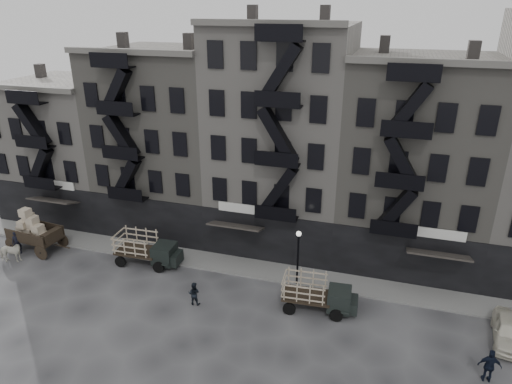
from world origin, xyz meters
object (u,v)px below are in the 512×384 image
(pedestrian_west, at_px, (17,243))
(pedestrian_mid, at_px, (194,293))
(car_east, at_px, (509,331))
(horse, at_px, (10,253))
(stake_truck_east, at_px, (318,292))
(policeman, at_px, (490,366))
(wagon, at_px, (32,226))
(stake_truck_west, at_px, (146,247))

(pedestrian_west, bearing_deg, pedestrian_mid, -38.39)
(car_east, bearing_deg, pedestrian_west, -173.78)
(horse, bearing_deg, stake_truck_east, -103.60)
(policeman, bearing_deg, pedestrian_mid, -7.17)
(pedestrian_mid, bearing_deg, wagon, -17.37)
(pedestrian_west, relative_size, policeman, 0.97)
(horse, height_order, wagon, wagon)
(stake_truck_east, height_order, pedestrian_mid, stake_truck_east)
(pedestrian_mid, bearing_deg, car_east, 179.85)
(pedestrian_mid, xyz_separation_m, policeman, (17.41, -1.60, 0.18))
(wagon, distance_m, stake_truck_east, 22.97)
(stake_truck_east, distance_m, policeman, 10.17)
(wagon, relative_size, stake_truck_west, 0.89)
(car_east, bearing_deg, wagon, -175.42)
(horse, height_order, car_east, horse)
(stake_truck_west, bearing_deg, pedestrian_mid, -35.69)
(stake_truck_east, bearing_deg, pedestrian_mid, -171.02)
(stake_truck_west, xyz_separation_m, pedestrian_mid, (5.47, -3.59, -0.61))
(wagon, relative_size, pedestrian_mid, 2.78)
(horse, bearing_deg, pedestrian_mid, -108.82)
(horse, relative_size, stake_truck_west, 0.39)
(wagon, xyz_separation_m, stake_truck_east, (22.93, -1.18, -0.72))
(stake_truck_east, xyz_separation_m, pedestrian_west, (-23.79, 0.20, -0.40))
(stake_truck_west, height_order, pedestrian_west, stake_truck_west)
(wagon, height_order, car_east, wagon)
(stake_truck_east, relative_size, policeman, 2.45)
(wagon, xyz_separation_m, stake_truck_west, (9.65, 0.66, -0.65))
(wagon, xyz_separation_m, pedestrian_west, (-0.86, -0.98, -1.12))
(car_east, xyz_separation_m, pedestrian_west, (-35.01, -0.11, 0.25))
(stake_truck_west, height_order, pedestrian_mid, stake_truck_west)
(stake_truck_west, bearing_deg, car_east, -5.92)
(pedestrian_mid, bearing_deg, pedestrian_west, -13.36)
(horse, bearing_deg, stake_truck_west, -90.18)
(stake_truck_east, bearing_deg, car_east, -2.07)
(stake_truck_east, bearing_deg, horse, 178.83)
(pedestrian_west, height_order, policeman, policeman)
(horse, height_order, stake_truck_east, stake_truck_east)
(pedestrian_mid, height_order, policeman, policeman)
(stake_truck_west, height_order, stake_truck_east, stake_truck_west)
(pedestrian_mid, relative_size, policeman, 0.82)
(stake_truck_west, relative_size, stake_truck_east, 1.04)
(car_east, bearing_deg, stake_truck_east, -172.35)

